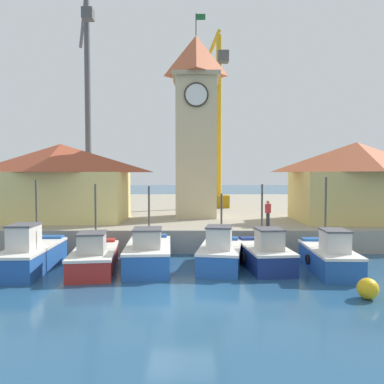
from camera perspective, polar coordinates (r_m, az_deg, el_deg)
The scene contains 15 objects.
ground_plane at distance 14.36m, azimuth -1.51°, elevation -15.98°, with size 300.00×300.00×0.00m, color navy.
quay_wharf at distance 41.60m, azimuth -0.43°, elevation -2.73°, with size 120.00×40.00×1.36m, color #9E937F.
fishing_boat_far_left at distance 19.63m, azimuth -23.16°, elevation -8.74°, with size 2.01×5.12×4.33m.
fishing_boat_left_outer at distance 18.70m, azimuth -14.56°, elevation -9.53°, with size 2.57×4.96×4.13m.
fishing_boat_left_inner at distance 18.67m, azimuth -6.54°, elevation -9.27°, with size 2.42×4.94×4.02m.
fishing_boat_mid_left at distance 18.69m, azimuth 4.44°, elevation -9.28°, with size 2.60×4.58×3.64m.
fishing_boat_center at distance 19.02m, azimuth 11.16°, elevation -9.19°, with size 2.31×4.55×4.11m.
fishing_boat_mid_right at distance 19.13m, azimuth 20.26°, elevation -9.18°, with size 1.99×4.74×4.47m.
clock_tower at distance 28.78m, azimuth 0.72°, elevation 10.72°, with size 3.48×3.48×15.26m.
warehouse_left at distance 27.81m, azimuth -19.23°, elevation 1.55°, with size 9.27×5.61×5.37m.
warehouse_right at distance 28.17m, azimuth 23.83°, elevation 1.58°, with size 8.43×5.75×5.46m.
port_crane_near at distance 37.96m, azimuth -15.49°, elevation 10.45°, with size 4.07×9.64×20.90m.
port_crane_far at distance 37.21m, azimuth 4.09°, elevation 7.88°, with size 2.99×9.72×17.27m.
mooring_buoy at distance 15.64m, azimuth 25.31°, elevation -13.17°, with size 0.78×0.78×0.78m, color gold.
dock_worker_near_tower at distance 23.79m, azimuth 11.60°, elevation -3.14°, with size 0.34×0.22×1.62m.
Camera 1 is at (0.39, -13.60, 4.59)m, focal length 35.00 mm.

